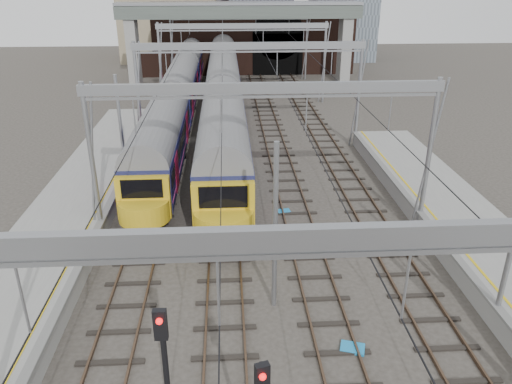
{
  "coord_description": "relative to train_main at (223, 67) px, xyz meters",
  "views": [
    {
      "loc": [
        -1.73,
        -14.7,
        12.51
      ],
      "look_at": [
        -0.37,
        7.99,
        2.4
      ],
      "focal_mm": 35.0,
      "sensor_mm": 36.0,
      "label": 1
    }
  ],
  "objects": [
    {
      "name": "ground",
      "position": [
        2.0,
        -41.82,
        -2.65
      ],
      "size": [
        160.0,
        160.0,
        0.0
      ],
      "primitive_type": "plane",
      "color": "#38332D",
      "rests_on": "ground"
    },
    {
      "name": "train_second",
      "position": [
        -4.0,
        -9.86,
        -0.19
      ],
      "size": [
        2.76,
        47.81,
        4.76
      ],
      "color": "black",
      "rests_on": "ground"
    },
    {
      "name": "signal_near_left",
      "position": [
        -1.52,
        -46.26,
        0.42
      ],
      "size": [
        0.35,
        0.47,
        4.87
      ],
      "rotation": [
        0.0,
        0.0,
        -0.02
      ],
      "color": "black",
      "rests_on": "ground"
    },
    {
      "name": "overbridge",
      "position": [
        2.0,
        4.18,
        4.62
      ],
      "size": [
        28.0,
        3.0,
        9.25
      ],
      "color": "gray",
      "rests_on": "ground"
    },
    {
      "name": "train_main",
      "position": [
        0.0,
        0.0,
        0.0
      ],
      "size": [
        3.07,
        70.82,
        5.19
      ],
      "color": "black",
      "rests_on": "ground"
    },
    {
      "name": "equip_cover_b",
      "position": [
        3.35,
        -31.32,
        -2.61
      ],
      "size": [
        0.81,
        0.63,
        0.09
      ],
      "primitive_type": "cube",
      "rotation": [
        0.0,
        0.0,
        0.17
      ],
      "color": "#1A84C7",
      "rests_on": "ground"
    },
    {
      "name": "equip_cover_c",
      "position": [
        4.59,
        -42.61,
        -2.6
      ],
      "size": [
        1.0,
        0.84,
        0.1
      ],
      "primitive_type": "cube",
      "rotation": [
        0.0,
        0.0,
        -0.31
      ],
      "color": "#1A84C7",
      "rests_on": "ground"
    },
    {
      "name": "retaining_wall",
      "position": [
        3.4,
        10.11,
        1.68
      ],
      "size": [
        28.0,
        2.75,
        9.0
      ],
      "color": "#311C15",
      "rests_on": "ground"
    },
    {
      "name": "overhead_line",
      "position": [
        2.0,
        -20.33,
        3.92
      ],
      "size": [
        16.8,
        80.0,
        8.0
      ],
      "color": "gray",
      "rests_on": "ground"
    },
    {
      "name": "platform_left",
      "position": [
        -8.18,
        -39.32,
        -2.09
      ],
      "size": [
        4.32,
        55.0,
        1.12
      ],
      "color": "gray",
      "rests_on": "ground"
    },
    {
      "name": "equip_cover_a",
      "position": [
        -0.38,
        -35.2,
        -2.6
      ],
      "size": [
        0.99,
        0.83,
        0.1
      ],
      "primitive_type": "cube",
      "rotation": [
        0.0,
        0.0,
        0.32
      ],
      "color": "#1A84C7",
      "rests_on": "ground"
    },
    {
      "name": "tracks",
      "position": [
        2.0,
        -26.82,
        -2.63
      ],
      "size": [
        14.4,
        80.0,
        0.22
      ],
      "color": "#4C3828",
      "rests_on": "ground"
    }
  ]
}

